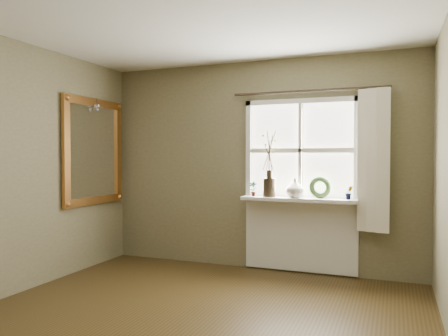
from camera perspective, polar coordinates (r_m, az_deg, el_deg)
name	(u,v)px	position (r m, az deg, el deg)	size (l,w,h in m)	color
ceiling	(171,1)	(3.60, -6.93, 20.81)	(4.50, 4.50, 0.00)	silver
wall_back	(258,165)	(5.53, 4.49, 0.40)	(4.00, 0.10, 2.60)	#696245
window_frame	(300,150)	(5.33, 9.95, 2.27)	(1.36, 0.06, 1.24)	silver
window_sill	(298,199)	(5.25, 9.68, -4.07)	(1.36, 0.26, 0.04)	silver
window_apron	(300,235)	(5.41, 9.90, -8.59)	(1.36, 0.04, 0.88)	silver
dark_jug	(269,187)	(5.32, 5.94, -2.53)	(0.15, 0.15, 0.23)	black
cream_vase	(295,188)	(5.24, 9.27, -2.59)	(0.22, 0.22, 0.23)	beige
wreath	(320,190)	(5.23, 12.44, -2.80)	(0.26, 0.26, 0.06)	#2F471F
potted_plant_left	(253,189)	(5.38, 3.83, -2.71)	(0.10, 0.07, 0.18)	#2F471F
potted_plant_right	(349,193)	(5.15, 16.02, -3.11)	(0.09, 0.07, 0.16)	#2F471F
curtain	(374,160)	(5.13, 18.96, 0.95)	(0.36, 0.12, 1.59)	beige
curtain_rod	(308,91)	(5.31, 10.93, 9.85)	(0.03, 0.03, 1.84)	black
gilt_mirror	(94,151)	(5.80, -16.62, 2.10)	(0.10, 1.13, 1.34)	white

